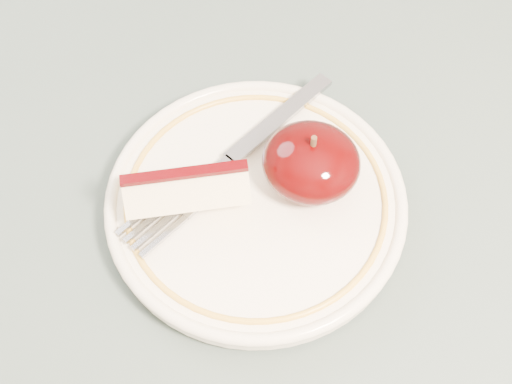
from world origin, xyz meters
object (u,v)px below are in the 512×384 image
(table, at_px, (148,266))
(apple_half, at_px, (311,162))
(plate, at_px, (256,202))
(fork, at_px, (228,161))

(table, distance_m, apple_half, 0.18)
(table, xyz_separation_m, apple_half, (0.11, 0.06, 0.13))
(plate, xyz_separation_m, fork, (-0.03, 0.02, 0.01))
(apple_half, distance_m, fork, 0.06)
(table, bearing_deg, plate, 18.82)
(apple_half, xyz_separation_m, fork, (-0.06, -0.01, -0.02))
(apple_half, height_order, fork, apple_half)
(table, xyz_separation_m, fork, (0.06, 0.05, 0.11))
(table, height_order, plate, plate)
(plate, xyz_separation_m, apple_half, (0.03, 0.03, 0.02))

